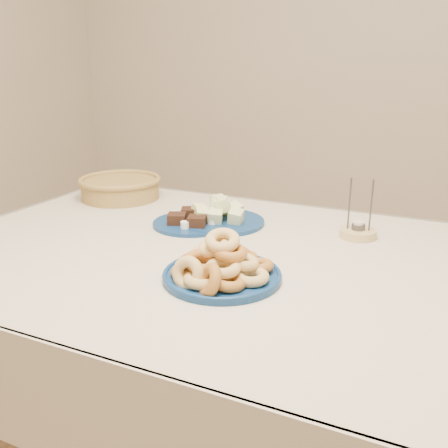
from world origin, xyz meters
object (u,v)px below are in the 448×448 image
Objects in this scene: donut_platter at (221,268)px; melon_plate at (221,216)px; brownie_plate at (192,221)px; wicker_basket at (120,187)px; dining_table at (232,290)px; candle_holder at (358,232)px.

donut_platter is 0.44m from melon_plate.
wicker_basket reaches higher than brownie_plate.
melon_plate is at bearing 121.99° from dining_table.
brownie_plate is 1.63× the size of candle_holder.
wicker_basket is (-0.48, 0.12, 0.02)m from melon_plate.
candle_holder is (0.28, 0.28, 0.12)m from dining_table.
wicker_basket is at bearing 142.38° from donut_platter.
brownie_plate is at bearing -167.82° from candle_holder.
candle_holder reaches higher than dining_table.
brownie_plate is 0.86× the size of wicker_basket.
dining_table is 9.67× the size of candle_holder.
melon_plate is at bearing 115.52° from donut_platter.
donut_platter reaches higher than dining_table.
melon_plate is 1.08× the size of brownie_plate.
brownie_plate is at bearing 127.62° from donut_platter.
donut_platter reaches higher than brownie_plate.
dining_table is at bearing -29.30° from wicker_basket.
donut_platter is 0.50m from candle_holder.
candle_holder reaches higher than wicker_basket.
melon_plate is 0.49m from wicker_basket.
candle_holder is (0.90, -0.07, -0.03)m from wicker_basket.
brownie_plate is 0.51m from candle_holder.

